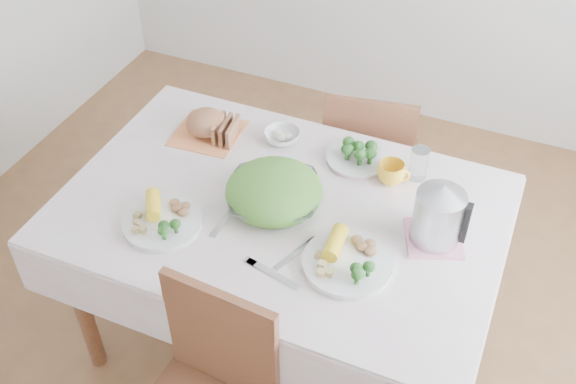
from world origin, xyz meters
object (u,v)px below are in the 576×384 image
at_px(electric_kettle, 439,213).
at_px(salad_bowl, 274,197).
at_px(dining_table, 281,280).
at_px(dinner_plate_right, 347,263).
at_px(chair_far, 370,155).
at_px(yellow_mug, 391,173).
at_px(dinner_plate_left, 163,223).

bearing_deg(electric_kettle, salad_bowl, 166.28).
bearing_deg(salad_bowl, dining_table, 3.51).
bearing_deg(dinner_plate_right, chair_far, 102.18).
relative_size(dining_table, chair_far, 1.61).
xyz_separation_m(chair_far, electric_kettle, (0.42, -0.70, 0.42)).
bearing_deg(chair_far, electric_kettle, 111.04).
bearing_deg(chair_far, dining_table, 72.21).
distance_m(dining_table, electric_kettle, 0.73).
height_order(yellow_mug, electric_kettle, electric_kettle).
relative_size(dining_table, dinner_plate_right, 4.86).
distance_m(dinner_plate_right, yellow_mug, 0.44).
relative_size(chair_far, salad_bowl, 2.80).
height_order(dinner_plate_left, dinner_plate_right, same).
height_order(chair_far, dinner_plate_right, chair_far).
bearing_deg(dining_table, dinner_plate_left, -143.98).
bearing_deg(chair_far, dinner_plate_left, 56.64).
xyz_separation_m(salad_bowl, electric_kettle, (0.54, 0.05, 0.08)).
relative_size(dinner_plate_left, dinner_plate_right, 0.93).
distance_m(chair_far, electric_kettle, 0.91).
xyz_separation_m(dinner_plate_left, yellow_mug, (0.63, 0.51, 0.03)).
bearing_deg(salad_bowl, dinner_plate_right, -26.82).
relative_size(dining_table, electric_kettle, 6.31).
xyz_separation_m(chair_far, dinner_plate_left, (-0.43, -0.98, 0.31)).
relative_size(dinner_plate_left, yellow_mug, 2.65).
height_order(salad_bowl, yellow_mug, yellow_mug).
bearing_deg(salad_bowl, yellow_mug, 39.98).
bearing_deg(electric_kettle, chair_far, 101.56).
distance_m(dining_table, salad_bowl, 0.43).
bearing_deg(electric_kettle, dinner_plate_right, -154.63).
height_order(salad_bowl, dinner_plate_right, salad_bowl).
height_order(chair_far, salad_bowl, chair_far).
distance_m(salad_bowl, yellow_mug, 0.43).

